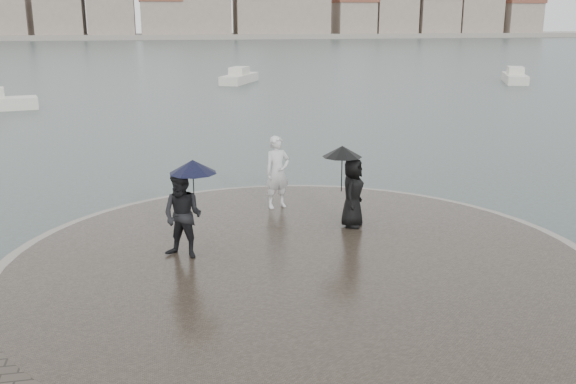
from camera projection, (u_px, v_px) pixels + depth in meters
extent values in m
plane|color=#2B3835|center=(350.00, 359.00, 10.07)|extent=(400.00, 400.00, 0.00)
cylinder|color=gray|center=(301.00, 268.00, 13.33)|extent=(12.50, 12.50, 0.32)
cylinder|color=#2D261E|center=(301.00, 267.00, 13.33)|extent=(11.90, 11.90, 0.36)
imported|color=silver|center=(277.00, 172.00, 16.66)|extent=(0.79, 0.62, 1.90)
imported|color=black|center=(183.00, 216.00, 13.16)|extent=(1.10, 1.03, 1.80)
cylinder|color=black|center=(194.00, 193.00, 13.19)|extent=(0.02, 0.02, 0.90)
cone|color=black|center=(193.00, 167.00, 13.04)|extent=(0.98, 0.98, 0.28)
imported|color=black|center=(353.00, 193.00, 15.15)|extent=(0.87, 0.96, 1.66)
cylinder|color=black|center=(342.00, 173.00, 15.07)|extent=(0.02, 0.02, 0.90)
cone|color=black|center=(342.00, 151.00, 14.94)|extent=(0.94, 0.94, 0.26)
cube|color=gray|center=(162.00, 36.00, 163.89)|extent=(260.00, 20.00, 1.20)
cube|color=#A08E7F|center=(3.00, 14.00, 152.37)|extent=(12.00, 10.00, 12.00)
cube|color=#A08E7F|center=(61.00, 19.00, 155.18)|extent=(11.00, 10.00, 10.00)
cube|color=#A08E7F|center=(112.00, 16.00, 157.41)|extent=(11.00, 10.00, 11.00)
cube|color=#A08E7F|center=(162.00, 21.00, 160.03)|extent=(10.00, 10.00, 9.00)
cube|color=brown|center=(161.00, 0.00, 158.72)|extent=(10.60, 10.60, 1.00)
cube|color=#A08E7F|center=(206.00, 14.00, 161.80)|extent=(12.00, 10.00, 12.00)
cube|color=#A08E7F|center=(256.00, 19.00, 164.62)|extent=(11.00, 10.00, 10.00)
cube|color=#A08E7F|center=(302.00, 13.00, 166.58)|extent=(13.00, 10.00, 13.00)
cube|color=#A08E7F|center=(353.00, 20.00, 169.86)|extent=(10.00, 10.00, 9.00)
cube|color=brown|center=(354.00, 1.00, 168.55)|extent=(10.60, 10.60, 1.00)
cube|color=#A08E7F|center=(393.00, 17.00, 171.76)|extent=(11.00, 10.00, 11.00)
cube|color=#A08E7F|center=(434.00, 19.00, 174.25)|extent=(11.00, 10.00, 10.00)
cube|color=#A08E7F|center=(475.00, 15.00, 176.35)|extent=(12.00, 10.00, 12.00)
cube|color=#A08E7F|center=(518.00, 20.00, 179.30)|extent=(10.00, 10.00, 9.00)
cube|color=brown|center=(519.00, 2.00, 177.98)|extent=(10.60, 10.60, 1.00)
cube|color=beige|center=(239.00, 80.00, 52.74)|extent=(3.88, 5.64, 0.90)
cube|color=beige|center=(239.00, 72.00, 52.58)|extent=(1.96, 2.32, 0.90)
cube|color=beige|center=(515.00, 80.00, 53.02)|extent=(3.70, 5.67, 0.90)
cube|color=beige|center=(515.00, 72.00, 52.87)|extent=(1.91, 2.32, 0.90)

